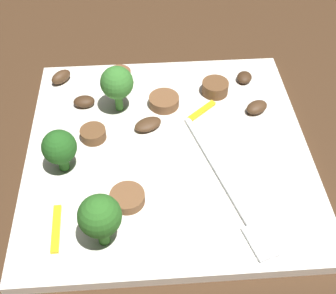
% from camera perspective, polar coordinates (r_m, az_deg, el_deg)
% --- Properties ---
extents(ground_plane, '(1.40, 1.40, 0.00)m').
position_cam_1_polar(ground_plane, '(0.46, 0.00, -0.94)').
color(ground_plane, '#422B19').
extents(plate, '(0.29, 0.29, 0.01)m').
position_cam_1_polar(plate, '(0.46, 0.00, -0.48)').
color(plate, white).
rests_on(plate, ground_plane).
extents(fork, '(0.18, 0.06, 0.00)m').
position_cam_1_polar(fork, '(0.42, 8.02, -5.68)').
color(fork, silver).
rests_on(fork, plate).
extents(broccoli_floret_0, '(0.03, 0.03, 0.05)m').
position_cam_1_polar(broccoli_floret_0, '(0.42, -14.02, -0.10)').
color(broccoli_floret_0, '#296420').
rests_on(broccoli_floret_0, plate).
extents(broccoli_floret_1, '(0.04, 0.04, 0.06)m').
position_cam_1_polar(broccoli_floret_1, '(0.47, -6.70, 8.27)').
color(broccoli_floret_1, '#408630').
rests_on(broccoli_floret_1, plate).
extents(broccoli_floret_2, '(0.04, 0.04, 0.06)m').
position_cam_1_polar(broccoli_floret_2, '(0.36, -8.91, -9.03)').
color(broccoli_floret_2, '#347525').
rests_on(broccoli_floret_2, plate).
extents(sausage_slice_0, '(0.04, 0.04, 0.01)m').
position_cam_1_polar(sausage_slice_0, '(0.49, -0.35, 6.02)').
color(sausage_slice_0, brown).
rests_on(sausage_slice_0, plate).
extents(sausage_slice_1, '(0.03, 0.03, 0.01)m').
position_cam_1_polar(sausage_slice_1, '(0.41, -5.34, -6.64)').
color(sausage_slice_1, brown).
rests_on(sausage_slice_1, plate).
extents(sausage_slice_2, '(0.03, 0.03, 0.01)m').
position_cam_1_polar(sausage_slice_2, '(0.46, -9.77, 1.70)').
color(sausage_slice_2, brown).
rests_on(sausage_slice_2, plate).
extents(sausage_slice_3, '(0.03, 0.03, 0.01)m').
position_cam_1_polar(sausage_slice_3, '(0.53, -6.34, 9.24)').
color(sausage_slice_3, brown).
rests_on(sausage_slice_3, plate).
extents(sausage_slice_4, '(0.04, 0.04, 0.01)m').
position_cam_1_polar(sausage_slice_4, '(0.51, 6.18, 7.73)').
color(sausage_slice_4, brown).
rests_on(sausage_slice_4, plate).
extents(mushroom_0, '(0.03, 0.03, 0.01)m').
position_cam_1_polar(mushroom_0, '(0.54, -13.83, 8.90)').
color(mushroom_0, '#4C331E').
rests_on(mushroom_0, plate).
extents(mushroom_1, '(0.03, 0.04, 0.01)m').
position_cam_1_polar(mushroom_1, '(0.47, -2.64, 2.98)').
color(mushroom_1, '#4C331E').
rests_on(mushroom_1, plate).
extents(mushroom_2, '(0.03, 0.02, 0.01)m').
position_cam_1_polar(mushroom_2, '(0.54, 9.96, 8.97)').
color(mushroom_2, '#422B19').
rests_on(mushroom_2, plate).
extents(mushroom_3, '(0.02, 0.02, 0.01)m').
position_cam_1_polar(mushroom_3, '(0.50, -10.93, 5.87)').
color(mushroom_3, '#422B19').
rests_on(mushroom_3, plate).
extents(mushroom_4, '(0.03, 0.03, 0.01)m').
position_cam_1_polar(mushroom_4, '(0.50, 11.54, 5.13)').
color(mushroom_4, '#4C331E').
rests_on(mushroom_4, plate).
extents(pepper_strip_0, '(0.03, 0.03, 0.00)m').
position_cam_1_polar(pepper_strip_0, '(0.49, 4.43, 4.74)').
color(pepper_strip_0, yellow).
rests_on(pepper_strip_0, plate).
extents(pepper_strip_1, '(0.05, 0.01, 0.00)m').
position_cam_1_polar(pepper_strip_1, '(0.40, -14.43, -10.29)').
color(pepper_strip_1, yellow).
rests_on(pepper_strip_1, plate).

